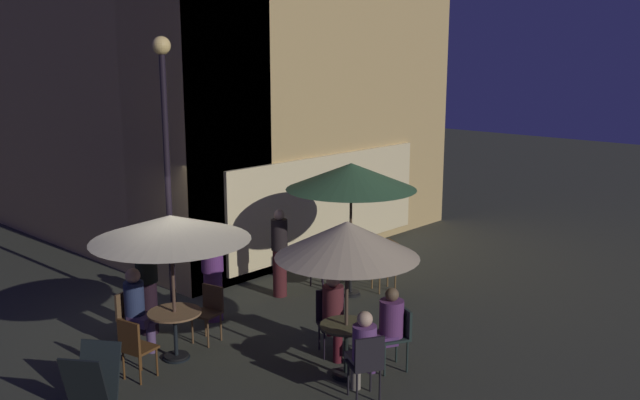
# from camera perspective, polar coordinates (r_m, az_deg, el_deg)

# --- Properties ---
(ground_plane) EXTENTS (60.00, 60.00, 0.00)m
(ground_plane) POSITION_cam_1_polar(r_m,az_deg,el_deg) (11.59, -12.09, -10.85)
(ground_plane) COLOR #35362A
(cafe_building) EXTENTS (8.41, 8.83, 8.61)m
(cafe_building) POSITION_cam_1_polar(r_m,az_deg,el_deg) (16.04, -9.55, 11.31)
(cafe_building) COLOR tan
(cafe_building) RESTS_ON ground
(street_lamp_near_corner) EXTENTS (0.29, 0.29, 4.74)m
(street_lamp_near_corner) POSITION_cam_1_polar(r_m,az_deg,el_deg) (11.41, -12.73, 4.93)
(street_lamp_near_corner) COLOR black
(street_lamp_near_corner) RESTS_ON ground
(menu_sandwich_board) EXTENTS (0.82, 0.80, 0.83)m
(menu_sandwich_board) POSITION_cam_1_polar(r_m,az_deg,el_deg) (9.38, -18.46, -14.06)
(menu_sandwich_board) COLOR black
(menu_sandwich_board) RESTS_ON ground
(cafe_table_0) EXTENTS (0.61, 0.61, 0.73)m
(cafe_table_0) POSITION_cam_1_polar(r_m,az_deg,el_deg) (12.93, 2.54, -5.86)
(cafe_table_0) COLOR black
(cafe_table_0) RESTS_ON ground
(cafe_table_1) EXTENTS (0.79, 0.79, 0.74)m
(cafe_table_1) POSITION_cam_1_polar(r_m,az_deg,el_deg) (10.50, -12.00, -10.02)
(cafe_table_1) COLOR black
(cafe_table_1) RESTS_ON ground
(cafe_table_2) EXTENTS (0.74, 0.74, 0.77)m
(cafe_table_2) POSITION_cam_1_polar(r_m,az_deg,el_deg) (9.75, 2.20, -11.47)
(cafe_table_2) COLOR black
(cafe_table_2) RESTS_ON ground
(patio_umbrella_0) EXTENTS (2.41, 2.41, 2.52)m
(patio_umbrella_0) POSITION_cam_1_polar(r_m,az_deg,el_deg) (12.50, 2.62, 1.96)
(patio_umbrella_0) COLOR black
(patio_umbrella_0) RESTS_ON ground
(patio_umbrella_1) EXTENTS (2.31, 2.31, 2.21)m
(patio_umbrella_1) POSITION_cam_1_polar(r_m,az_deg,el_deg) (10.05, -12.36, -2.32)
(patio_umbrella_1) COLOR black
(patio_umbrella_1) RESTS_ON ground
(patio_umbrella_2) EXTENTS (1.98, 1.98, 2.26)m
(patio_umbrella_2) POSITION_cam_1_polar(r_m,az_deg,el_deg) (9.27, 2.27, -3.35)
(patio_umbrella_2) COLOR black
(patio_umbrella_2) RESTS_ON ground
(cafe_chair_0) EXTENTS (0.41, 0.41, 0.87)m
(cafe_chair_0) POSITION_cam_1_polar(r_m,az_deg,el_deg) (13.43, -0.06, -4.95)
(cafe_chair_0) COLOR black
(cafe_chair_0) RESTS_ON ground
(cafe_chair_1) EXTENTS (0.56, 0.56, 0.97)m
(cafe_chair_1) POSITION_cam_1_polar(r_m,az_deg,el_deg) (13.22, 5.73, -5.07)
(cafe_chair_1) COLOR brown
(cafe_chair_1) RESTS_ON ground
(cafe_chair_2) EXTENTS (0.50, 0.50, 0.89)m
(cafe_chair_2) POSITION_cam_1_polar(r_m,az_deg,el_deg) (11.04, -15.49, -9.11)
(cafe_chair_2) COLOR brown
(cafe_chair_2) RESTS_ON ground
(cafe_chair_3) EXTENTS (0.47, 0.47, 0.90)m
(cafe_chair_3) POSITION_cam_1_polar(r_m,az_deg,el_deg) (9.99, -15.23, -11.53)
(cafe_chair_3) COLOR #563316
(cafe_chair_3) RESTS_ON ground
(cafe_chair_4) EXTENTS (0.47, 0.47, 0.89)m
(cafe_chair_4) POSITION_cam_1_polar(r_m,az_deg,el_deg) (11.04, -9.21, -8.85)
(cafe_chair_4) COLOR brown
(cafe_chair_4) RESTS_ON ground
(cafe_chair_5) EXTENTS (0.59, 0.59, 0.92)m
(cafe_chair_5) POSITION_cam_1_polar(r_m,az_deg,el_deg) (10.04, 6.43, -10.82)
(cafe_chair_5) COLOR black
(cafe_chair_5) RESTS_ON ground
(cafe_chair_6) EXTENTS (0.61, 0.61, 0.96)m
(cafe_chair_6) POSITION_cam_1_polar(r_m,az_deg,el_deg) (10.53, 0.96, -9.65)
(cafe_chair_6) COLOR black
(cafe_chair_6) RESTS_ON ground
(cafe_chair_7) EXTENTS (0.54, 0.54, 0.93)m
(cafe_chair_7) POSITION_cam_1_polar(r_m,az_deg,el_deg) (9.09, 3.92, -13.28)
(cafe_chair_7) COLOR black
(cafe_chair_7) RESTS_ON ground
(patron_seated_0) EXTENTS (0.39, 0.51, 1.29)m
(patron_seated_0) POSITION_cam_1_polar(r_m,az_deg,el_deg) (10.89, -15.00, -8.40)
(patron_seated_0) COLOR #584066
(patron_seated_0) RESTS_ON ground
(patron_seated_1) EXTENTS (0.54, 0.48, 1.23)m
(patron_seated_1) POSITION_cam_1_polar(r_m,az_deg,el_deg) (9.93, 5.69, -10.25)
(patron_seated_1) COLOR #532E63
(patron_seated_1) RESTS_ON ground
(patron_seated_2) EXTENTS (0.47, 0.51, 1.28)m
(patron_seated_2) POSITION_cam_1_polar(r_m,az_deg,el_deg) (10.33, 1.17, -9.14)
(patron_seated_2) COLOR #52151C
(patron_seated_2) RESTS_ON ground
(patron_seated_3) EXTENTS (0.45, 0.52, 1.22)m
(patron_seated_3) POSITION_cam_1_polar(r_m,az_deg,el_deg) (9.17, 3.58, -12.24)
(patron_seated_3) COLOR gray
(patron_seated_3) RESTS_ON ground
(patron_standing_4) EXTENTS (0.31, 0.31, 1.67)m
(patron_standing_4) POSITION_cam_1_polar(r_m,az_deg,el_deg) (12.77, -3.39, -4.39)
(patron_standing_4) COLOR #4A1B1D
(patron_standing_4) RESTS_ON ground
(patron_standing_5) EXTENTS (0.35, 0.35, 1.70)m
(patron_standing_5) POSITION_cam_1_polar(r_m,az_deg,el_deg) (11.42, -14.22, -6.71)
(patron_standing_5) COLOR black
(patron_standing_5) RESTS_ON ground
(patron_standing_6) EXTENTS (0.37, 0.37, 1.73)m
(patron_standing_6) POSITION_cam_1_polar(r_m,az_deg,el_deg) (11.75, -8.94, -5.89)
(patron_standing_6) COLOR #643665
(patron_standing_6) RESTS_ON ground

